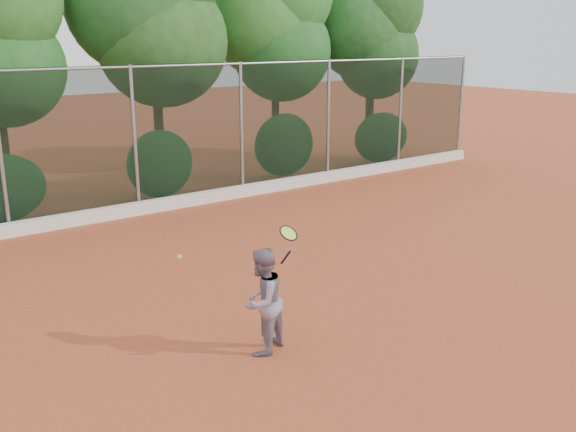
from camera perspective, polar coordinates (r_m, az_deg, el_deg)
ground at (r=10.33m, az=3.38°, el=-7.90°), size 80.00×80.00×0.00m
concrete_curb at (r=15.81m, az=-12.83°, el=0.72°), size 24.00×0.20×0.30m
tennis_player at (r=8.60m, az=-2.31°, el=-7.58°), size 0.88×0.80×1.46m
chainlink_fence at (r=15.63m, az=-13.48°, el=6.92°), size 24.09×0.09×3.50m
foliage_backdrop at (r=17.11m, az=-18.59°, el=15.84°), size 23.70×3.63×7.55m
tennis_racket at (r=8.37m, az=0.01°, el=-1.79°), size 0.30×0.29×0.55m
tennis_ball_in_flight at (r=8.00m, az=-9.64°, el=-3.60°), size 0.06×0.06×0.06m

